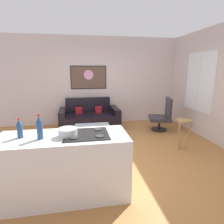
{
  "coord_description": "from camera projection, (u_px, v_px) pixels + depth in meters",
  "views": [
    {
      "loc": [
        -0.58,
        -3.62,
        1.76
      ],
      "look_at": [
        0.19,
        0.9,
        0.7
      ],
      "focal_mm": 29.27,
      "sensor_mm": 36.0,
      "label": 1
    }
  ],
  "objects": [
    {
      "name": "wall_painting",
      "position": [
        89.0,
        77.0,
        5.86
      ],
      "size": [
        1.14,
        0.03,
        0.74
      ],
      "color": "black"
    },
    {
      "name": "right_wall",
      "position": [
        216.0,
        85.0,
        4.37
      ],
      "size": [
        0.05,
        6.4,
        2.8
      ],
      "primitive_type": "cube",
      "color": "beige",
      "rests_on": "ground"
    },
    {
      "name": "back_wall",
      "position": [
        99.0,
        81.0,
        5.98
      ],
      "size": [
        6.4,
        0.05,
        2.8
      ],
      "primitive_type": "cube",
      "color": "beige",
      "rests_on": "ground"
    },
    {
      "name": "soda_bottle",
      "position": [
        20.0,
        129.0,
        2.37
      ],
      "size": [
        0.07,
        0.07,
        0.27
      ],
      "color": "navy",
      "rests_on": "kitchen_counter"
    },
    {
      "name": "bar_stool",
      "position": [
        183.0,
        127.0,
        4.06
      ],
      "size": [
        0.35,
        0.34,
        0.69
      ],
      "color": "#A37948",
      "rests_on": "ground"
    },
    {
      "name": "kitchen_counter",
      "position": [
        65.0,
        166.0,
        2.56
      ],
      "size": [
        1.76,
        0.71,
        0.92
      ],
      "color": "silver",
      "rests_on": "ground"
    },
    {
      "name": "ground",
      "position": [
        110.0,
        154.0,
        3.97
      ],
      "size": [
        6.4,
        6.4,
        0.04
      ],
      "primitive_type": "cube",
      "color": "#AE733B"
    },
    {
      "name": "coffee_table",
      "position": [
        92.0,
        127.0,
        4.53
      ],
      "size": [
        0.87,
        0.55,
        0.4
      ],
      "color": "silver",
      "rests_on": "ground"
    },
    {
      "name": "mixing_bowl",
      "position": [
        68.0,
        132.0,
        2.44
      ],
      "size": [
        0.26,
        0.26,
        0.11
      ],
      "color": "silver",
      "rests_on": "kitchen_counter"
    },
    {
      "name": "window",
      "position": [
        199.0,
        83.0,
        4.94
      ],
      "size": [
        0.03,
        1.18,
        1.6
      ],
      "color": "silver"
    },
    {
      "name": "armchair",
      "position": [
        163.0,
        116.0,
        5.36
      ],
      "size": [
        0.75,
        0.77,
        0.98
      ],
      "color": "black",
      "rests_on": "ground"
    },
    {
      "name": "couch",
      "position": [
        89.0,
        119.0,
        5.56
      ],
      "size": [
        1.79,
        1.01,
        0.91
      ],
      "color": "black",
      "rests_on": "ground"
    },
    {
      "name": "soda_bottle_2",
      "position": [
        40.0,
        128.0,
        2.33
      ],
      "size": [
        0.08,
        0.08,
        0.33
      ],
      "color": "navy",
      "rests_on": "kitchen_counter"
    }
  ]
}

